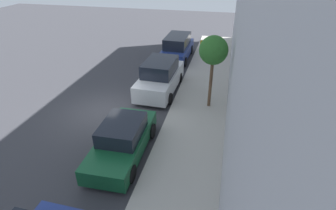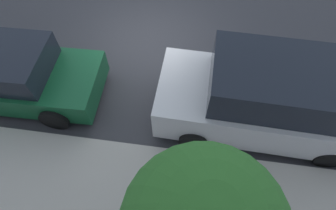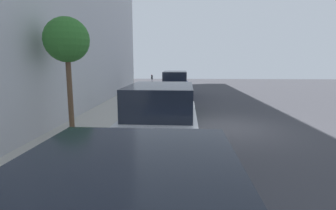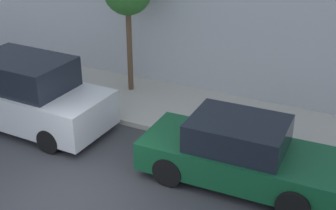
{
  "view_description": "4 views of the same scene",
  "coord_description": "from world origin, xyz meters",
  "px_view_note": "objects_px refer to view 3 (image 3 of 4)",
  "views": [
    {
      "loc": [
        6.19,
        -11.05,
        7.46
      ],
      "look_at": [
        3.65,
        -0.18,
        1.0
      ],
      "focal_mm": 28.0,
      "sensor_mm": 36.0,
      "label": 1
    },
    {
      "loc": [
        5.91,
        1.48,
        5.76
      ],
      "look_at": [
        2.86,
        1.06,
        1.0
      ],
      "focal_mm": 28.0,
      "sensor_mm": 36.0,
      "label": 2
    },
    {
      "loc": [
        1.84,
        10.29,
        2.61
      ],
      "look_at": [
        2.28,
        0.59,
        1.0
      ],
      "focal_mm": 28.0,
      "sensor_mm": 36.0,
      "label": 3
    },
    {
      "loc": [
        -6.38,
        -5.53,
        6.19
      ],
      "look_at": [
        3.37,
        -0.68,
        1.0
      ],
      "focal_mm": 50.0,
      "sensor_mm": 36.0,
      "label": 4
    }
  ],
  "objects_px": {
    "parked_sedan_second": "(170,99)",
    "street_tree": "(67,41)",
    "parked_minivan_nearest": "(175,85)",
    "parked_suv_third": "(161,123)",
    "parking_meter_near": "(152,82)"
  },
  "relations": [
    {
      "from": "parking_meter_near",
      "to": "street_tree",
      "type": "bearing_deg",
      "value": 81.96
    },
    {
      "from": "parked_sedan_second",
      "to": "parked_suv_third",
      "type": "height_order",
      "value": "parked_suv_third"
    },
    {
      "from": "parked_sedan_second",
      "to": "street_tree",
      "type": "distance_m",
      "value": 6.23
    },
    {
      "from": "parking_meter_near",
      "to": "parked_suv_third",
      "type": "bearing_deg",
      "value": 97.17
    },
    {
      "from": "parked_minivan_nearest",
      "to": "parked_suv_third",
      "type": "relative_size",
      "value": 1.02
    },
    {
      "from": "parked_suv_third",
      "to": "parking_meter_near",
      "type": "distance_m",
      "value": 12.68
    },
    {
      "from": "street_tree",
      "to": "parked_suv_third",
      "type": "bearing_deg",
      "value": 155.28
    },
    {
      "from": "parked_sedan_second",
      "to": "street_tree",
      "type": "relative_size",
      "value": 1.17
    },
    {
      "from": "parked_sedan_second",
      "to": "parking_meter_near",
      "type": "bearing_deg",
      "value": -75.99
    },
    {
      "from": "parked_sedan_second",
      "to": "street_tree",
      "type": "bearing_deg",
      "value": 56.03
    },
    {
      "from": "parked_sedan_second",
      "to": "parked_suv_third",
      "type": "distance_m",
      "value": 6.17
    },
    {
      "from": "street_tree",
      "to": "parking_meter_near",
      "type": "bearing_deg",
      "value": -98.04
    },
    {
      "from": "parked_suv_third",
      "to": "parked_sedan_second",
      "type": "bearing_deg",
      "value": -90.17
    },
    {
      "from": "parked_minivan_nearest",
      "to": "parked_suv_third",
      "type": "bearing_deg",
      "value": 89.23
    },
    {
      "from": "parked_minivan_nearest",
      "to": "parked_suv_third",
      "type": "height_order",
      "value": "parked_suv_third"
    }
  ]
}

